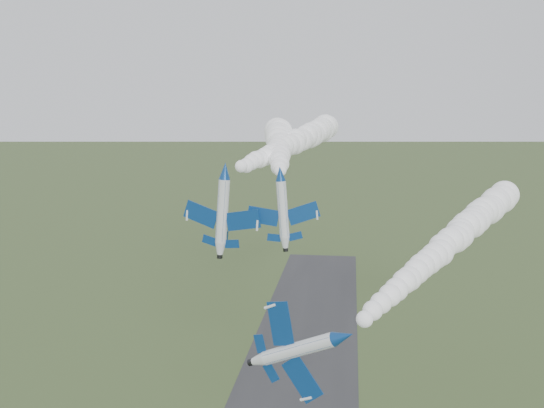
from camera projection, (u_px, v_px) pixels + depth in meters
The scene contains 6 objects.
jet_lead at pixel (343, 337), 58.28m from camera, with size 6.98×12.43×9.65m.
smoke_trail_jet_lead at pixel (456, 237), 93.93m from camera, with size 5.89×79.22×5.89m, color white, non-canonical shape.
jet_pair_left at pixel (225, 171), 80.76m from camera, with size 11.19×13.21×3.31m.
smoke_trail_jet_pair_left at pixel (296, 142), 116.26m from camera, with size 5.74×69.59×5.74m, color white, non-canonical shape.
jet_pair_right at pixel (280, 173), 80.80m from camera, with size 9.84×11.72×2.92m.
smoke_trail_jet_pair_right at pixel (279, 147), 109.08m from camera, with size 5.69×53.09×5.69m, color white, non-canonical shape.
Camera 1 is at (9.81, -57.10, 53.12)m, focal length 40.00 mm.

